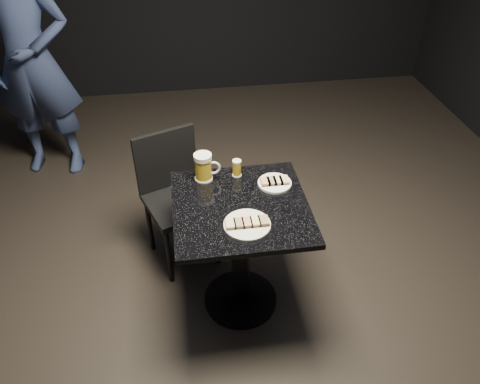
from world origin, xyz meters
The scene contains 10 objects.
floor centered at (0.00, 0.00, 0.00)m, with size 6.00×6.00×0.00m, color black.
plate_large centered at (0.01, -0.16, 0.76)m, with size 0.23×0.23×0.01m, color white.
plate_small centered at (0.21, 0.15, 0.76)m, with size 0.18×0.18×0.01m, color white.
patron centered at (-1.32, 1.68, 0.93)m, with size 0.68×0.44×1.86m, color navy.
table centered at (0.00, 0.00, 0.51)m, with size 0.70×0.70×0.75m.
beer_mug centered at (-0.16, 0.26, 0.83)m, with size 0.14×0.10×0.16m.
beer_tumbler centered at (0.02, 0.27, 0.80)m, with size 0.05×0.05×0.10m.
chair centered at (-0.33, 0.50, 0.50)m, with size 0.51×0.51×0.87m.
canapes_on_plate_large centered at (0.01, -0.16, 0.77)m, with size 0.21×0.07×0.02m.
canapes_on_plate_small centered at (0.21, 0.15, 0.77)m, with size 0.15×0.07×0.02m.
Camera 1 is at (-0.28, -1.84, 2.27)m, focal length 35.00 mm.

